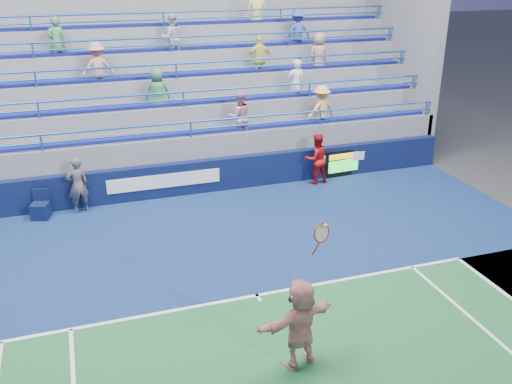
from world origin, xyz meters
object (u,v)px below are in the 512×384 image
object	(u,v)px
judge_chair	(41,210)
ball_girl	(316,159)
serve_speed_board	(342,163)
line_judge	(78,185)
tennis_player	(300,323)

from	to	relation	value
judge_chair	ball_girl	distance (m)	8.91
serve_speed_board	ball_girl	xyz separation A→B (m)	(-1.16, -0.31, 0.39)
ball_girl	line_judge	bearing A→B (deg)	-5.71
serve_speed_board	judge_chair	bearing A→B (deg)	-177.77
serve_speed_board	judge_chair	distance (m)	10.06
serve_speed_board	judge_chair	size ratio (longest dim) A/B	1.60
serve_speed_board	judge_chair	xyz separation A→B (m)	(-10.05, -0.39, -0.20)
serve_speed_board	judge_chair	world-z (taller)	serve_speed_board
judge_chair	tennis_player	distance (m)	9.74
tennis_player	ball_girl	xyz separation A→B (m)	(4.11, 8.54, -0.05)
judge_chair	ball_girl	world-z (taller)	ball_girl
line_judge	ball_girl	size ratio (longest dim) A/B	1.01
ball_girl	tennis_player	bearing A→B (deg)	58.95
serve_speed_board	ball_girl	size ratio (longest dim) A/B	0.80
tennis_player	ball_girl	bearing A→B (deg)	64.31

